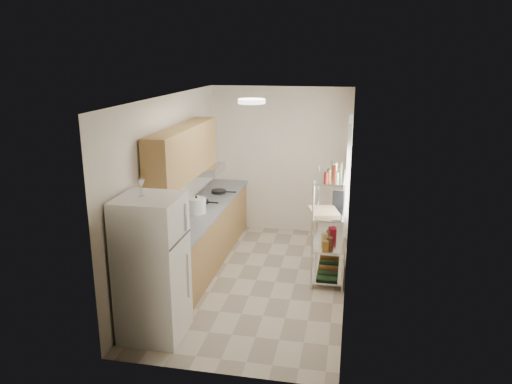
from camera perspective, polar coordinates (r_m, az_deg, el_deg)
room at (r=6.81m, az=0.03°, el=-0.13°), size 2.52×4.42×2.62m
counter_run at (r=7.70m, az=-6.09°, el=-4.98°), size 0.63×3.51×0.90m
upper_cabinets at (r=7.06m, az=-8.27°, el=4.53°), size 0.33×2.20×0.72m
range_hood at (r=7.87m, az=-5.86°, el=2.63°), size 0.50×0.60×0.12m
window at (r=6.97m, az=10.54°, el=2.09°), size 0.06×1.00×1.46m
bakers_rack at (r=7.03m, az=8.56°, el=-1.42°), size 0.45×0.90×1.73m
ceiling_dome at (r=6.29m, az=-0.50°, el=10.34°), size 0.34×0.34×0.05m
refrigerator at (r=5.76m, az=-11.76°, el=-8.49°), size 0.68×0.68×1.66m
wine_glass_a at (r=5.48m, az=-13.08°, el=0.43°), size 0.07×0.07×0.19m
wine_glass_b at (r=5.51m, az=-12.89°, el=0.48°), size 0.07×0.07×0.18m
rice_cooker at (r=7.29m, az=-6.81°, el=-1.54°), size 0.28×0.28×0.22m
frying_pan_large at (r=7.78m, az=-6.38°, el=-1.12°), size 0.27×0.27×0.04m
frying_pan_small at (r=8.31m, az=-4.29°, el=0.06°), size 0.26×0.26×0.05m
cutting_board at (r=6.99m, az=7.77°, el=-2.18°), size 0.48×0.56×0.03m
espresso_machine at (r=7.30m, az=9.41°, el=-0.51°), size 0.16×0.24×0.28m
storage_bag at (r=7.33m, az=8.73°, el=-4.62°), size 0.12×0.15×0.15m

